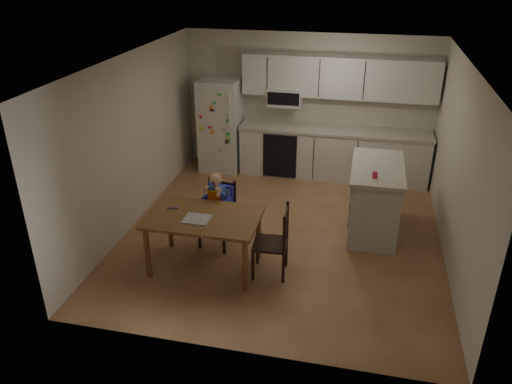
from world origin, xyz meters
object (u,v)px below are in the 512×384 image
Objects in this scene: refrigerator at (221,125)px; dining_table at (204,223)px; red_cup at (375,175)px; chair_side at (278,237)px; kitchen_island at (375,199)px; chair_booster at (218,201)px.

dining_table is at bearing -77.65° from refrigerator.
red_cup is at bearing 26.98° from dining_table.
dining_table is at bearing -90.46° from chair_side.
dining_table is (-2.06, -1.05, -0.41)m from red_cup.
refrigerator reaches higher than chair_side.
kitchen_island is 1.26× the size of chair_booster.
refrigerator reaches higher than kitchen_island.
kitchen_island is at bearing 34.71° from dining_table.
kitchen_island is 1.46× the size of chair_side.
chair_booster is at bearing -74.73° from refrigerator.
chair_side is at bearing -129.70° from kitchen_island.
kitchen_island is at bearing 136.42° from chair_side.
red_cup is (-0.05, -0.41, 0.55)m from kitchen_island.
kitchen_island is 15.91× the size of red_cup.
chair_side is (-1.17, -1.41, 0.02)m from kitchen_island.
chair_booster is at bearing -168.03° from red_cup.
kitchen_island reaches higher than dining_table.
red_cup reaches higher than chair_booster.
chair_booster reaches higher than kitchen_island.
dining_table is at bearing -145.29° from kitchen_island.
red_cup is at bearing 21.75° from chair_booster.
dining_table is (0.71, -3.25, -0.19)m from refrigerator.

